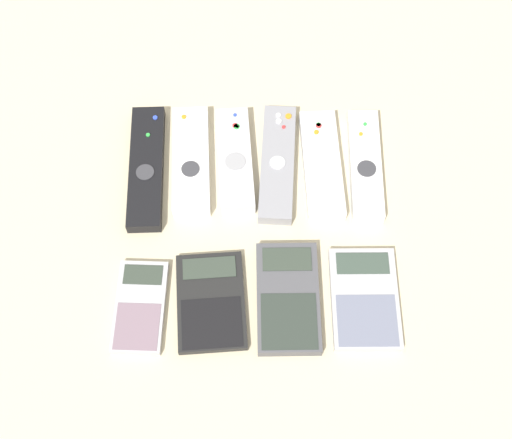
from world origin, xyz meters
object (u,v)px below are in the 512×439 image
at_px(remote_2, 235,160).
at_px(remote_3, 277,163).
at_px(calculator_3, 365,299).
at_px(remote_1, 191,161).
at_px(remote_5, 365,165).
at_px(remote_4, 322,164).
at_px(calculator_0, 140,307).
at_px(calculator_1, 211,302).
at_px(calculator_2, 288,298).
at_px(remote_0, 146,168).

bearing_deg(remote_2, remote_3, -8.61).
bearing_deg(calculator_3, remote_1, 137.99).
relative_size(remote_2, remote_3, 0.88).
bearing_deg(remote_5, remote_4, 178.75).
bearing_deg(calculator_3, calculator_0, -178.18).
relative_size(calculator_1, calculator_2, 0.92).
bearing_deg(calculator_0, calculator_3, 4.10).
distance_m(remote_2, calculator_0, 0.25).
bearing_deg(remote_3, remote_2, 178.65).
height_order(remote_1, remote_4, remote_1).
height_order(remote_1, remote_2, remote_2).
bearing_deg(calculator_1, remote_4, 49.38).
xyz_separation_m(remote_3, calculator_3, (0.11, -0.21, -0.00)).
bearing_deg(calculator_2, calculator_3, -0.84).
xyz_separation_m(remote_2, calculator_1, (-0.03, -0.21, -0.01)).
height_order(remote_0, remote_4, same).
bearing_deg(remote_1, remote_4, -4.70).
bearing_deg(calculator_2, remote_3, 92.33).
xyz_separation_m(remote_0, calculator_3, (0.30, -0.20, -0.00)).
relative_size(remote_0, remote_1, 1.14).
xyz_separation_m(remote_0, remote_4, (0.25, 0.00, -0.00)).
relative_size(remote_3, remote_5, 1.07).
relative_size(remote_1, remote_2, 1.04).
bearing_deg(remote_4, remote_1, 175.52).
bearing_deg(remote_2, calculator_1, -101.69).
height_order(remote_3, calculator_0, remote_3).
height_order(remote_5, calculator_2, remote_5).
bearing_deg(calculator_1, calculator_0, -179.52).
bearing_deg(calculator_0, remote_3, 51.95).
relative_size(remote_2, calculator_1, 1.21).
distance_m(remote_2, remote_4, 0.12).
xyz_separation_m(remote_1, calculator_1, (0.03, -0.21, -0.00)).
xyz_separation_m(remote_1, remote_3, (0.12, -0.01, -0.00)).
height_order(calculator_1, calculator_2, calculator_2).
bearing_deg(calculator_1, calculator_3, -3.10).
xyz_separation_m(remote_5, calculator_3, (-0.02, -0.20, -0.00)).
height_order(remote_3, calculator_3, remote_3).
bearing_deg(remote_3, remote_4, 1.49).
bearing_deg(calculator_0, remote_5, 36.59).
height_order(remote_4, remote_5, remote_5).
bearing_deg(calculator_3, remote_5, 85.60).
relative_size(remote_4, calculator_3, 1.26).
xyz_separation_m(remote_4, calculator_0, (-0.25, -0.21, -0.00)).
bearing_deg(remote_4, calculator_2, -107.16).
height_order(remote_3, remote_4, same).
bearing_deg(calculator_2, calculator_0, -177.31).
relative_size(remote_3, calculator_1, 1.37).
bearing_deg(remote_4, remote_5, -4.92).
xyz_separation_m(remote_1, remote_2, (0.06, 0.00, 0.00)).
height_order(remote_1, calculator_1, remote_1).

